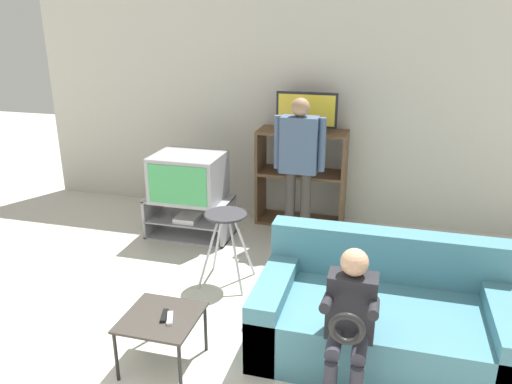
{
  "coord_description": "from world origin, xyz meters",
  "views": [
    {
      "loc": [
        1.13,
        -1.57,
        2.29
      ],
      "look_at": [
        0.08,
        2.24,
        0.9
      ],
      "focal_mm": 35.0,
      "sensor_mm": 36.0,
      "label": 1
    }
  ],
  "objects_px": {
    "folding_stool": "(226,226)",
    "couch": "(382,316)",
    "snack_table": "(161,321)",
    "television_main": "(189,177)",
    "remote_control_black": "(164,316)",
    "person_standing_adult": "(299,157)",
    "tv_stand": "(190,217)",
    "remote_control_white": "(170,318)",
    "person_seated_child": "(350,317)",
    "television_flat": "(307,113)",
    "media_shelf": "(301,177)"
  },
  "relations": [
    {
      "from": "folding_stool",
      "to": "couch",
      "type": "xyz_separation_m",
      "value": [
        1.38,
        -0.62,
        -0.29
      ]
    },
    {
      "from": "snack_table",
      "to": "television_main",
      "type": "bearing_deg",
      "value": 107.43
    },
    {
      "from": "remote_control_black",
      "to": "folding_stool",
      "type": "bearing_deg",
      "value": 72.8
    },
    {
      "from": "television_main",
      "to": "person_standing_adult",
      "type": "height_order",
      "value": "person_standing_adult"
    },
    {
      "from": "folding_stool",
      "to": "remote_control_black",
      "type": "distance_m",
      "value": 1.22
    },
    {
      "from": "tv_stand",
      "to": "remote_control_white",
      "type": "height_order",
      "value": "tv_stand"
    },
    {
      "from": "snack_table",
      "to": "person_standing_adult",
      "type": "xyz_separation_m",
      "value": [
        0.5,
        2.27,
        0.58
      ]
    },
    {
      "from": "snack_table",
      "to": "person_seated_child",
      "type": "distance_m",
      "value": 1.27
    },
    {
      "from": "folding_stool",
      "to": "remote_control_black",
      "type": "height_order",
      "value": "folding_stool"
    },
    {
      "from": "tv_stand",
      "to": "folding_stool",
      "type": "bearing_deg",
      "value": -50.46
    },
    {
      "from": "remote_control_white",
      "to": "couch",
      "type": "height_order",
      "value": "couch"
    },
    {
      "from": "couch",
      "to": "person_standing_adult",
      "type": "distance_m",
      "value": 2.04
    },
    {
      "from": "television_flat",
      "to": "couch",
      "type": "xyz_separation_m",
      "value": [
        0.97,
        -2.21,
        -1.03
      ]
    },
    {
      "from": "remote_control_black",
      "to": "remote_control_white",
      "type": "distance_m",
      "value": 0.05
    },
    {
      "from": "media_shelf",
      "to": "snack_table",
      "type": "relative_size",
      "value": 2.19
    },
    {
      "from": "couch",
      "to": "person_standing_adult",
      "type": "xyz_separation_m",
      "value": [
        -0.94,
        1.68,
        0.67
      ]
    },
    {
      "from": "tv_stand",
      "to": "television_main",
      "type": "bearing_deg",
      "value": 24.16
    },
    {
      "from": "media_shelf",
      "to": "remote_control_white",
      "type": "distance_m",
      "value": 2.83
    },
    {
      "from": "remote_control_black",
      "to": "person_seated_child",
      "type": "bearing_deg",
      "value": -14.26
    },
    {
      "from": "media_shelf",
      "to": "snack_table",
      "type": "height_order",
      "value": "media_shelf"
    },
    {
      "from": "media_shelf",
      "to": "remote_control_black",
      "type": "bearing_deg",
      "value": -98.42
    },
    {
      "from": "media_shelf",
      "to": "couch",
      "type": "relative_size",
      "value": 0.62
    },
    {
      "from": "snack_table",
      "to": "remote_control_white",
      "type": "bearing_deg",
      "value": -14.15
    },
    {
      "from": "tv_stand",
      "to": "remote_control_white",
      "type": "bearing_deg",
      "value": -70.69
    },
    {
      "from": "couch",
      "to": "person_seated_child",
      "type": "distance_m",
      "value": 0.67
    },
    {
      "from": "snack_table",
      "to": "remote_control_black",
      "type": "xyz_separation_m",
      "value": [
        0.03,
        -0.0,
        0.05
      ]
    },
    {
      "from": "media_shelf",
      "to": "television_flat",
      "type": "distance_m",
      "value": 0.74
    },
    {
      "from": "remote_control_white",
      "to": "folding_stool",
      "type": "bearing_deg",
      "value": 69.47
    },
    {
      "from": "tv_stand",
      "to": "couch",
      "type": "xyz_separation_m",
      "value": [
        2.1,
        -1.49,
        0.05
      ]
    },
    {
      "from": "tv_stand",
      "to": "remote_control_black",
      "type": "xyz_separation_m",
      "value": [
        0.69,
        -2.08,
        0.18
      ]
    },
    {
      "from": "tv_stand",
      "to": "folding_stool",
      "type": "xyz_separation_m",
      "value": [
        0.72,
        -0.87,
        0.34
      ]
    },
    {
      "from": "media_shelf",
      "to": "remote_control_black",
      "type": "distance_m",
      "value": 2.82
    },
    {
      "from": "folding_stool",
      "to": "couch",
      "type": "relative_size",
      "value": 0.38
    },
    {
      "from": "person_seated_child",
      "to": "folding_stool",
      "type": "bearing_deg",
      "value": 135.14
    },
    {
      "from": "folding_stool",
      "to": "couch",
      "type": "distance_m",
      "value": 1.55
    },
    {
      "from": "media_shelf",
      "to": "remote_control_black",
      "type": "relative_size",
      "value": 7.62
    },
    {
      "from": "media_shelf",
      "to": "folding_stool",
      "type": "relative_size",
      "value": 1.62
    },
    {
      "from": "remote_control_black",
      "to": "remote_control_white",
      "type": "bearing_deg",
      "value": -35.96
    },
    {
      "from": "media_shelf",
      "to": "couch",
      "type": "xyz_separation_m",
      "value": [
        1.0,
        -2.19,
        -0.3
      ]
    },
    {
      "from": "folding_stool",
      "to": "person_seated_child",
      "type": "bearing_deg",
      "value": -44.86
    },
    {
      "from": "folding_stool",
      "to": "person_standing_adult",
      "type": "bearing_deg",
      "value": 67.18
    },
    {
      "from": "television_flat",
      "to": "television_main",
      "type": "bearing_deg",
      "value": -147.73
    },
    {
      "from": "television_main",
      "to": "media_shelf",
      "type": "distance_m",
      "value": 1.3
    },
    {
      "from": "television_main",
      "to": "media_shelf",
      "type": "height_order",
      "value": "media_shelf"
    },
    {
      "from": "person_seated_child",
      "to": "television_flat",
      "type": "bearing_deg",
      "value": 105.58
    },
    {
      "from": "folding_stool",
      "to": "couch",
      "type": "height_order",
      "value": "couch"
    },
    {
      "from": "television_main",
      "to": "snack_table",
      "type": "bearing_deg",
      "value": -72.57
    },
    {
      "from": "media_shelf",
      "to": "person_standing_adult",
      "type": "distance_m",
      "value": 0.64
    },
    {
      "from": "media_shelf",
      "to": "tv_stand",
      "type": "bearing_deg",
      "value": -147.41
    },
    {
      "from": "couch",
      "to": "tv_stand",
      "type": "bearing_deg",
      "value": 144.65
    }
  ]
}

